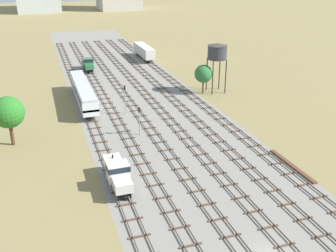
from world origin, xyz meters
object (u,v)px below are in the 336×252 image
Objects in this scene: passenger_coach_far_left_near at (83,91)px; freight_boxcar_right_midfar at (144,51)px; signal_post_nearest at (125,96)px; signal_post_near at (139,117)px; shunter_loco_left_mid at (88,63)px; water_tower at (217,52)px; shunter_loco_far_left_nearest at (117,172)px.

passenger_coach_far_left_near is 41.10m from freight_boxcar_right_midfar.
signal_post_nearest is 1.13× the size of signal_post_near.
freight_boxcar_right_midfar is at bearing 57.18° from passenger_coach_far_left_near.
signal_post_near is at bearing -70.45° from passenger_coach_far_left_near.
shunter_loco_left_mid is 0.60× the size of freight_boxcar_right_midfar.
passenger_coach_far_left_near reaches higher than shunter_loco_left_mid.
shunter_loco_left_mid is 37.10m from water_tower.
signal_post_near reaches higher than freight_boxcar_right_midfar.
shunter_loco_far_left_nearest is 15.91m from signal_post_near.
passenger_coach_far_left_near reaches higher than freight_boxcar_right_midfar.
water_tower is at bearing -3.14° from passenger_coach_far_left_near.
water_tower reaches higher than shunter_loco_far_left_nearest.
shunter_loco_left_mid is 19.84m from freight_boxcar_right_midfar.
signal_post_nearest is (6.68, -8.39, 0.92)m from passenger_coach_far_left_near.
signal_post_near reaches higher than shunter_loco_far_left_nearest.
passenger_coach_far_left_near is at bearing 90.00° from shunter_loco_far_left_nearest.
water_tower is (6.24, -36.10, 6.39)m from freight_boxcar_right_midfar.
freight_boxcar_right_midfar is (22.28, 67.74, 0.44)m from shunter_loco_far_left_nearest.
freight_boxcar_right_midfar is 2.84× the size of signal_post_near.
signal_post_near is (2.23, -44.65, 1.14)m from shunter_loco_left_mid.
passenger_coach_far_left_near is 2.06× the size of water_tower.
freight_boxcar_right_midfar is (22.28, 34.53, -0.16)m from passenger_coach_far_left_near.
signal_post_nearest is at bearing 90.00° from signal_post_near.
water_tower is (28.52, -1.57, 6.22)m from passenger_coach_far_left_near.
water_tower reaches higher than freight_boxcar_right_midfar.
shunter_loco_left_mid is 44.72m from signal_post_near.
signal_post_nearest is (6.68, 24.82, 1.52)m from shunter_loco_far_left_nearest.
signal_post_near is (-21.84, -17.25, -5.68)m from water_tower.
shunter_loco_far_left_nearest is at bearing -90.00° from passenger_coach_far_left_near.
signal_post_nearest reaches higher than shunter_loco_left_mid.
shunter_loco_far_left_nearest is 43.14m from water_tower.
shunter_loco_far_left_nearest is 1.72× the size of signal_post_near.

